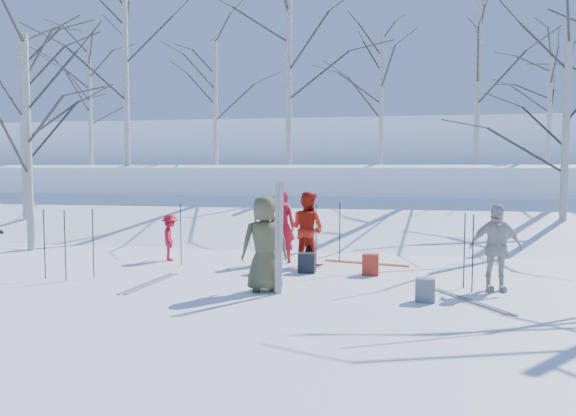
% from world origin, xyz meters
% --- Properties ---
extents(ground, '(120.00, 120.00, 0.00)m').
position_xyz_m(ground, '(0.00, 0.00, 0.00)').
color(ground, white).
rests_on(ground, ground).
extents(snow_ramp, '(70.00, 9.49, 4.12)m').
position_xyz_m(snow_ramp, '(0.00, 7.00, 0.15)').
color(snow_ramp, white).
rests_on(snow_ramp, ground).
extents(snow_plateau, '(70.00, 18.00, 2.20)m').
position_xyz_m(snow_plateau, '(0.00, 17.00, 1.00)').
color(snow_plateau, white).
rests_on(snow_plateau, ground).
extents(far_hill, '(90.00, 30.00, 6.00)m').
position_xyz_m(far_hill, '(0.00, 38.00, 2.00)').
color(far_hill, white).
rests_on(far_hill, ground).
extents(skier_olive_center, '(0.93, 0.75, 1.65)m').
position_xyz_m(skier_olive_center, '(-0.03, -0.40, 0.82)').
color(skier_olive_center, '#454529').
rests_on(skier_olive_center, ground).
extents(skier_red_north, '(0.64, 0.46, 1.63)m').
position_xyz_m(skier_red_north, '(-0.33, 2.49, 0.81)').
color(skier_red_north, red).
rests_on(skier_red_north, ground).
extents(skier_redor_behind, '(0.98, 0.91, 1.61)m').
position_xyz_m(skier_redor_behind, '(0.29, 2.20, 0.80)').
color(skier_redor_behind, '#B41C0D').
rests_on(skier_redor_behind, ground).
extents(skier_red_seated, '(0.62, 0.78, 1.06)m').
position_xyz_m(skier_red_seated, '(-2.89, 2.26, 0.53)').
color(skier_red_seated, red).
rests_on(skier_red_seated, ground).
extents(skier_cream_east, '(0.92, 0.47, 1.51)m').
position_xyz_m(skier_cream_east, '(3.86, 0.41, 0.75)').
color(skier_cream_east, beige).
rests_on(skier_cream_east, ground).
extents(dog, '(0.47, 0.65, 0.50)m').
position_xyz_m(dog, '(0.42, 1.66, 0.25)').
color(dog, black).
rests_on(dog, ground).
extents(upright_ski_left, '(0.12, 0.17, 1.90)m').
position_xyz_m(upright_ski_left, '(0.24, -0.63, 0.95)').
color(upright_ski_left, silver).
rests_on(upright_ski_left, ground).
extents(upright_ski_right, '(0.15, 0.23, 1.89)m').
position_xyz_m(upright_ski_right, '(0.29, -0.63, 0.95)').
color(upright_ski_right, silver).
rests_on(upright_ski_right, ground).
extents(ski_pair_a, '(1.91, 2.08, 0.02)m').
position_xyz_m(ski_pair_a, '(3.34, -0.46, 0.01)').
color(ski_pair_a, silver).
rests_on(ski_pair_a, ground).
extents(ski_pair_b, '(0.47, 1.93, 0.02)m').
position_xyz_m(ski_pair_b, '(-2.25, -0.20, 0.01)').
color(ski_pair_b, silver).
rests_on(ski_pair_b, ground).
extents(ski_pair_c, '(1.03, 1.99, 0.02)m').
position_xyz_m(ski_pair_c, '(1.52, 2.71, 0.01)').
color(ski_pair_c, '#BD371B').
rests_on(ski_pair_c, ground).
extents(ski_pole_a, '(0.02, 0.02, 1.34)m').
position_xyz_m(ski_pole_a, '(0.49, 2.15, 0.67)').
color(ski_pole_a, black).
rests_on(ski_pole_a, ground).
extents(ski_pole_b, '(0.02, 0.02, 1.34)m').
position_xyz_m(ski_pole_b, '(-4.39, -0.20, 0.67)').
color(ski_pole_b, black).
rests_on(ski_pole_b, ground).
extents(ski_pole_c, '(0.02, 0.02, 1.34)m').
position_xyz_m(ski_pole_c, '(-3.92, -0.25, 0.67)').
color(ski_pole_c, black).
rests_on(ski_pole_c, ground).
extents(ski_pole_d, '(0.02, 0.02, 1.34)m').
position_xyz_m(ski_pole_d, '(3.36, 0.53, 0.67)').
color(ski_pole_d, black).
rests_on(ski_pole_d, ground).
extents(ski_pole_e, '(0.02, 0.02, 1.34)m').
position_xyz_m(ski_pole_e, '(3.45, 0.16, 0.67)').
color(ski_pole_e, black).
rests_on(ski_pole_e, ground).
extents(ski_pole_f, '(0.02, 0.02, 1.34)m').
position_xyz_m(ski_pole_f, '(-2.41, 1.72, 0.67)').
color(ski_pole_f, black).
rests_on(ski_pole_f, ground).
extents(ski_pole_g, '(0.02, 0.02, 1.34)m').
position_xyz_m(ski_pole_g, '(-3.54, 0.09, 0.67)').
color(ski_pole_g, black).
rests_on(ski_pole_g, ground).
extents(ski_pole_h, '(0.02, 0.02, 1.34)m').
position_xyz_m(ski_pole_h, '(0.93, 2.76, 0.67)').
color(ski_pole_h, black).
rests_on(ski_pole_h, ground).
extents(backpack_red, '(0.32, 0.22, 0.42)m').
position_xyz_m(backpack_red, '(1.68, 1.40, 0.21)').
color(backpack_red, '#A42B19').
rests_on(backpack_red, ground).
extents(backpack_grey, '(0.30, 0.20, 0.38)m').
position_xyz_m(backpack_grey, '(2.64, -0.66, 0.19)').
color(backpack_grey, '#5C5E63').
rests_on(backpack_grey, ground).
extents(backpack_dark, '(0.34, 0.24, 0.40)m').
position_xyz_m(backpack_dark, '(0.41, 1.40, 0.20)').
color(backpack_dark, black).
rests_on(backpack_dark, ground).
extents(birch_plateau_a, '(4.65, 4.65, 5.78)m').
position_xyz_m(birch_plateau_a, '(4.75, 10.18, 5.09)').
color(birch_plateau_a, silver).
rests_on(birch_plateau_a, snow_plateau).
extents(birch_plateau_b, '(5.25, 5.25, 6.64)m').
position_xyz_m(birch_plateau_b, '(-1.67, 10.13, 5.52)').
color(birch_plateau_b, silver).
rests_on(birch_plateau_b, snow_plateau).
extents(birch_plateau_c, '(5.73, 5.73, 7.33)m').
position_xyz_m(birch_plateau_c, '(-8.52, 11.31, 5.87)').
color(birch_plateau_c, silver).
rests_on(birch_plateau_c, snow_plateau).
extents(birch_plateau_d, '(4.42, 4.42, 5.46)m').
position_xyz_m(birch_plateau_d, '(-5.55, 13.56, 4.93)').
color(birch_plateau_d, silver).
rests_on(birch_plateau_d, snow_plateau).
extents(birch_plateau_e, '(3.98, 3.98, 4.83)m').
position_xyz_m(birch_plateau_e, '(1.53, 11.67, 4.61)').
color(birch_plateau_e, silver).
rests_on(birch_plateau_e, snow_plateau).
extents(birch_plateau_g, '(3.56, 3.56, 4.22)m').
position_xyz_m(birch_plateau_g, '(7.77, 13.23, 4.31)').
color(birch_plateau_g, silver).
rests_on(birch_plateau_g, snow_plateau).
extents(birch_plateau_i, '(4.37, 4.37, 5.39)m').
position_xyz_m(birch_plateau_i, '(-11.89, 14.31, 4.89)').
color(birch_plateau_i, silver).
rests_on(birch_plateau_i, snow_plateau).
extents(birch_edge_a, '(4.42, 4.42, 5.45)m').
position_xyz_m(birch_edge_a, '(-7.03, 3.07, 2.73)').
color(birch_edge_a, silver).
rests_on(birch_edge_a, ground).
extents(birch_edge_d, '(4.95, 4.95, 6.22)m').
position_xyz_m(birch_edge_d, '(-9.18, 5.83, 3.11)').
color(birch_edge_d, silver).
rests_on(birch_edge_d, ground).
extents(birch_edge_e, '(4.54, 4.54, 5.63)m').
position_xyz_m(birch_edge_e, '(6.55, 6.47, 2.81)').
color(birch_edge_e, silver).
rests_on(birch_edge_e, ground).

